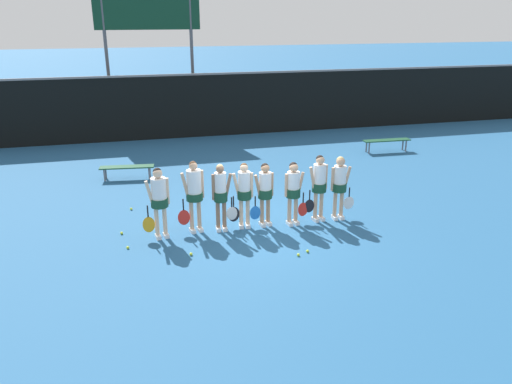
{
  "coord_description": "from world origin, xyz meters",
  "views": [
    {
      "loc": [
        -2.88,
        -11.19,
        5.1
      ],
      "look_at": [
        -0.03,
        -0.01,
        0.93
      ],
      "focal_mm": 35.0,
      "sensor_mm": 36.0,
      "label": 1
    }
  ],
  "objects_px": {
    "player_1": "(194,190)",
    "tennis_ball_1": "(308,251)",
    "player_3": "(244,191)",
    "tennis_ball_3": "(128,248)",
    "tennis_ball_0": "(191,254)",
    "tennis_ball_4": "(122,233)",
    "player_2": "(221,193)",
    "player_7": "(340,182)",
    "player_6": "(319,182)",
    "bench_courtside": "(127,168)",
    "player_4": "(265,189)",
    "player_0": "(159,197)",
    "bench_far": "(387,141)",
    "tennis_ball_2": "(131,209)",
    "tennis_ball_5": "(298,255)",
    "scoreboard": "(148,22)",
    "player_5": "(293,188)"
  },
  "relations": [
    {
      "from": "tennis_ball_4",
      "to": "player_6",
      "type": "bearing_deg",
      "value": -4.02
    },
    {
      "from": "player_1",
      "to": "player_5",
      "type": "distance_m",
      "value": 2.46
    },
    {
      "from": "player_2",
      "to": "tennis_ball_2",
      "type": "relative_size",
      "value": 25.72
    },
    {
      "from": "bench_courtside",
      "to": "tennis_ball_3",
      "type": "distance_m",
      "value": 5.23
    },
    {
      "from": "player_6",
      "to": "tennis_ball_3",
      "type": "xyz_separation_m",
      "value": [
        -4.8,
        -0.5,
        -1.0
      ]
    },
    {
      "from": "player_1",
      "to": "tennis_ball_1",
      "type": "distance_m",
      "value": 3.07
    },
    {
      "from": "player_6",
      "to": "tennis_ball_2",
      "type": "distance_m",
      "value": 5.16
    },
    {
      "from": "player_0",
      "to": "bench_courtside",
      "type": "bearing_deg",
      "value": 88.55
    },
    {
      "from": "tennis_ball_1",
      "to": "player_0",
      "type": "bearing_deg",
      "value": 152.55
    },
    {
      "from": "player_6",
      "to": "player_2",
      "type": "bearing_deg",
      "value": 169.2
    },
    {
      "from": "player_1",
      "to": "scoreboard",
      "type": "bearing_deg",
      "value": 81.09
    },
    {
      "from": "player_1",
      "to": "player_2",
      "type": "height_order",
      "value": "player_1"
    },
    {
      "from": "player_0",
      "to": "player_2",
      "type": "bearing_deg",
      "value": -7.51
    },
    {
      "from": "player_6",
      "to": "tennis_ball_0",
      "type": "xyz_separation_m",
      "value": [
        -3.44,
        -1.19,
        -1.0
      ]
    },
    {
      "from": "bench_courtside",
      "to": "tennis_ball_0",
      "type": "xyz_separation_m",
      "value": [
        1.3,
        -5.91,
        -0.33
      ]
    },
    {
      "from": "player_2",
      "to": "tennis_ball_3",
      "type": "bearing_deg",
      "value": -163.76
    },
    {
      "from": "player_1",
      "to": "tennis_ball_0",
      "type": "height_order",
      "value": "player_1"
    },
    {
      "from": "player_3",
      "to": "tennis_ball_4",
      "type": "xyz_separation_m",
      "value": [
        -3.0,
        0.3,
        -0.94
      ]
    },
    {
      "from": "player_0",
      "to": "player_5",
      "type": "xyz_separation_m",
      "value": [
        3.3,
        -0.02,
        -0.07
      ]
    },
    {
      "from": "scoreboard",
      "to": "player_4",
      "type": "bearing_deg",
      "value": -79.89
    },
    {
      "from": "tennis_ball_0",
      "to": "tennis_ball_5",
      "type": "xyz_separation_m",
      "value": [
        2.3,
        -0.62,
        -0.0
      ]
    },
    {
      "from": "tennis_ball_0",
      "to": "player_7",
      "type": "bearing_deg",
      "value": 16.25
    },
    {
      "from": "player_6",
      "to": "tennis_ball_5",
      "type": "relative_size",
      "value": 26.73
    },
    {
      "from": "player_4",
      "to": "player_6",
      "type": "xyz_separation_m",
      "value": [
        1.41,
        -0.04,
        0.08
      ]
    },
    {
      "from": "player_4",
      "to": "player_0",
      "type": "bearing_deg",
      "value": 173.65
    },
    {
      "from": "tennis_ball_2",
      "to": "tennis_ball_5",
      "type": "bearing_deg",
      "value": -46.5
    },
    {
      "from": "scoreboard",
      "to": "tennis_ball_1",
      "type": "height_order",
      "value": "scoreboard"
    },
    {
      "from": "bench_courtside",
      "to": "player_6",
      "type": "bearing_deg",
      "value": -38.25
    },
    {
      "from": "bench_far",
      "to": "player_3",
      "type": "xyz_separation_m",
      "value": [
        -6.93,
        -5.64,
        0.56
      ]
    },
    {
      "from": "player_1",
      "to": "tennis_ball_5",
      "type": "distance_m",
      "value": 2.96
    },
    {
      "from": "player_0",
      "to": "bench_far",
      "type": "bearing_deg",
      "value": 22.44
    },
    {
      "from": "player_6",
      "to": "player_0",
      "type": "bearing_deg",
      "value": 170.24
    },
    {
      "from": "player_3",
      "to": "tennis_ball_5",
      "type": "distance_m",
      "value": 2.23
    },
    {
      "from": "tennis_ball_1",
      "to": "tennis_ball_4",
      "type": "height_order",
      "value": "tennis_ball_4"
    },
    {
      "from": "scoreboard",
      "to": "player_0",
      "type": "distance_m",
      "value": 12.1
    },
    {
      "from": "player_1",
      "to": "player_2",
      "type": "bearing_deg",
      "value": -17.32
    },
    {
      "from": "player_3",
      "to": "tennis_ball_3",
      "type": "xyz_separation_m",
      "value": [
        -2.86,
        -0.55,
        -0.94
      ]
    },
    {
      "from": "player_4",
      "to": "player_6",
      "type": "distance_m",
      "value": 1.42
    },
    {
      "from": "player_7",
      "to": "player_6",
      "type": "bearing_deg",
      "value": 179.11
    },
    {
      "from": "player_1",
      "to": "bench_courtside",
      "type": "bearing_deg",
      "value": 98.43
    },
    {
      "from": "player_1",
      "to": "tennis_ball_1",
      "type": "bearing_deg",
      "value": -48.14
    },
    {
      "from": "player_0",
      "to": "tennis_ball_1",
      "type": "bearing_deg",
      "value": -37.61
    },
    {
      "from": "tennis_ball_0",
      "to": "tennis_ball_3",
      "type": "xyz_separation_m",
      "value": [
        -1.36,
        0.69,
        -0.0
      ]
    },
    {
      "from": "player_2",
      "to": "player_6",
      "type": "bearing_deg",
      "value": 3.51
    },
    {
      "from": "player_3",
      "to": "tennis_ball_2",
      "type": "bearing_deg",
      "value": 153.74
    },
    {
      "from": "player_4",
      "to": "tennis_ball_0",
      "type": "xyz_separation_m",
      "value": [
        -2.03,
        -1.23,
        -0.92
      ]
    },
    {
      "from": "player_4",
      "to": "tennis_ball_4",
      "type": "height_order",
      "value": "player_4"
    },
    {
      "from": "player_7",
      "to": "tennis_ball_1",
      "type": "xyz_separation_m",
      "value": [
        -1.43,
        -1.66,
        -0.97
      ]
    },
    {
      "from": "player_0",
      "to": "tennis_ball_2",
      "type": "bearing_deg",
      "value": 98.68
    },
    {
      "from": "scoreboard",
      "to": "player_4",
      "type": "distance_m",
      "value": 12.18
    }
  ]
}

